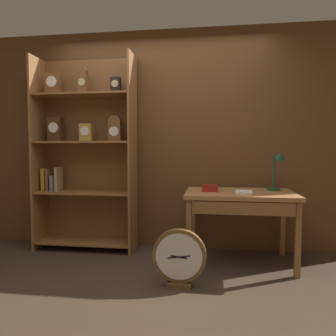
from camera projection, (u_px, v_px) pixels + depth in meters
name	position (u px, v px, depth m)	size (l,w,h in m)	color
ground_plane	(139.00, 297.00, 2.55)	(10.00, 10.00, 0.00)	#3D2D21
back_wood_panel	(164.00, 140.00, 3.81)	(4.80, 0.05, 2.60)	brown
bookshelf	(84.00, 152.00, 3.75)	(1.18, 0.37, 2.27)	brown
workbench	(240.00, 201.00, 3.24)	(1.10, 0.73, 0.75)	#9E6B3D
desk_lamp	(278.00, 167.00, 3.33)	(0.19, 0.19, 0.44)	#1E472D
toolbox_small	(210.00, 188.00, 3.27)	(0.16, 0.09, 0.07)	maroon
open_repair_manual	(244.00, 192.00, 3.13)	(0.16, 0.22, 0.03)	silver
round_clock_large	(179.00, 257.00, 2.72)	(0.47, 0.11, 0.51)	brown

